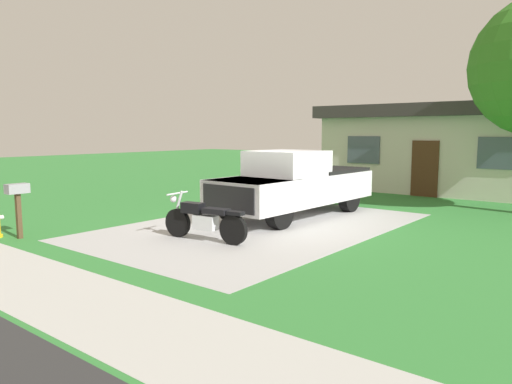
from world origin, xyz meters
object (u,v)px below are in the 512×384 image
pickup_truck (296,183)px  neighbor_house (447,147)px  mailbox (18,196)px  motorcycle (204,220)px

pickup_truck → neighbor_house: (1.44, 9.02, 0.84)m
pickup_truck → mailbox: bearing=-116.7°
motorcycle → mailbox: bearing=-144.4°
pickup_truck → neighbor_house: bearing=80.9°
motorcycle → mailbox: mailbox is taller
motorcycle → neighbor_house: neighbor_house is taller
motorcycle → mailbox: (-3.45, -2.47, 0.51)m
neighbor_house → pickup_truck: bearing=-99.1°
motorcycle → pickup_truck: 4.02m
pickup_truck → neighbor_house: 9.17m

